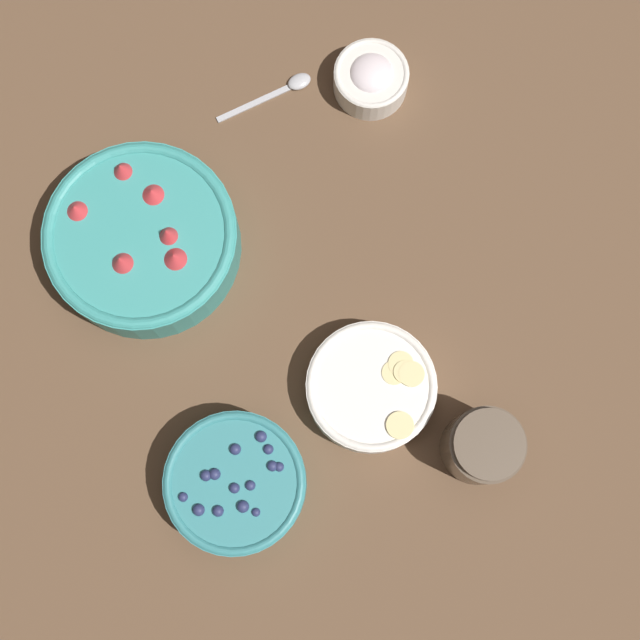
% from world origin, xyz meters
% --- Properties ---
extents(ground_plane, '(4.00, 4.00, 0.00)m').
position_xyz_m(ground_plane, '(0.00, 0.00, 0.00)').
color(ground_plane, brown).
extents(bowl_strawberries, '(0.24, 0.24, 0.09)m').
position_xyz_m(bowl_strawberries, '(0.14, 0.15, 0.04)').
color(bowl_strawberries, teal).
rests_on(bowl_strawberries, ground_plane).
extents(bowl_blueberries, '(0.17, 0.17, 0.07)m').
position_xyz_m(bowl_blueberries, '(-0.19, 0.14, 0.03)').
color(bowl_blueberries, teal).
rests_on(bowl_blueberries, ground_plane).
extents(bowl_bananas, '(0.16, 0.16, 0.05)m').
position_xyz_m(bowl_bananas, '(-0.14, -0.05, 0.03)').
color(bowl_bananas, white).
rests_on(bowl_bananas, ground_plane).
extents(bowl_cream, '(0.10, 0.10, 0.05)m').
position_xyz_m(bowl_cream, '(0.25, -0.20, 0.03)').
color(bowl_cream, silver).
rests_on(bowl_cream, ground_plane).
extents(jar_chocolate, '(0.09, 0.09, 0.10)m').
position_xyz_m(jar_chocolate, '(-0.25, -0.15, 0.04)').
color(jar_chocolate, brown).
rests_on(jar_chocolate, ground_plane).
extents(spoon, '(0.03, 0.14, 0.01)m').
position_xyz_m(spoon, '(0.28, -0.09, 0.00)').
color(spoon, '#B2B2B7').
rests_on(spoon, ground_plane).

